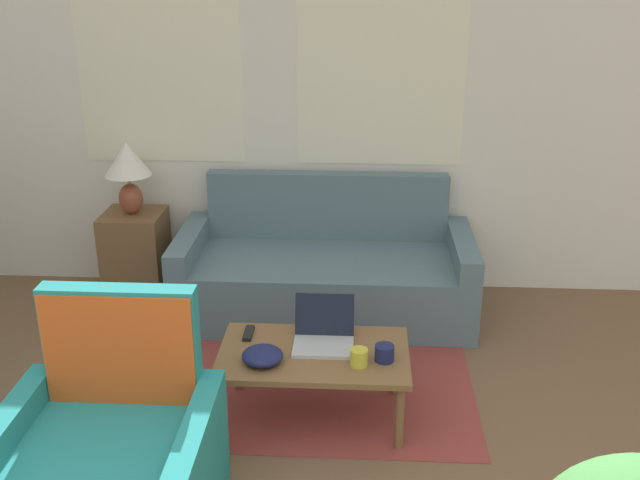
{
  "coord_description": "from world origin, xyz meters",
  "views": [
    {
      "loc": [
        0.53,
        -1.35,
        2.24
      ],
      "look_at": [
        0.31,
        2.52,
        0.75
      ],
      "focal_mm": 42.0,
      "sensor_mm": 36.0,
      "label": 1
    }
  ],
  "objects_px": {
    "coffee_table": "(314,359)",
    "cup_yellow": "(359,357)",
    "table_lamp": "(128,167)",
    "laptop": "(324,335)",
    "snack_bowl": "(262,356)",
    "couch": "(325,273)",
    "armchair": "(109,468)",
    "tv_remote": "(249,333)",
    "cup_navy": "(384,353)"
  },
  "relations": [
    {
      "from": "cup_navy",
      "to": "laptop",
      "type": "bearing_deg",
      "value": 153.93
    },
    {
      "from": "laptop",
      "to": "tv_remote",
      "type": "bearing_deg",
      "value": 169.67
    },
    {
      "from": "table_lamp",
      "to": "tv_remote",
      "type": "relative_size",
      "value": 3.24
    },
    {
      "from": "table_lamp",
      "to": "cup_navy",
      "type": "distance_m",
      "value": 2.27
    },
    {
      "from": "laptop",
      "to": "snack_bowl",
      "type": "distance_m",
      "value": 0.35
    },
    {
      "from": "laptop",
      "to": "tv_remote",
      "type": "xyz_separation_m",
      "value": [
        -0.4,
        0.07,
        -0.04
      ]
    },
    {
      "from": "table_lamp",
      "to": "snack_bowl",
      "type": "height_order",
      "value": "table_lamp"
    },
    {
      "from": "coffee_table",
      "to": "cup_navy",
      "type": "bearing_deg",
      "value": -10.46
    },
    {
      "from": "couch",
      "to": "cup_navy",
      "type": "bearing_deg",
      "value": -75.03
    },
    {
      "from": "table_lamp",
      "to": "cup_navy",
      "type": "xyz_separation_m",
      "value": [
        1.66,
        -1.46,
        -0.51
      ]
    },
    {
      "from": "armchair",
      "to": "snack_bowl",
      "type": "distance_m",
      "value": 0.89
    },
    {
      "from": "armchair",
      "to": "cup_yellow",
      "type": "bearing_deg",
      "value": 34.28
    },
    {
      "from": "armchair",
      "to": "table_lamp",
      "type": "bearing_deg",
      "value": 103.36
    },
    {
      "from": "table_lamp",
      "to": "laptop",
      "type": "relative_size",
      "value": 1.61
    },
    {
      "from": "couch",
      "to": "tv_remote",
      "type": "height_order",
      "value": "couch"
    },
    {
      "from": "couch",
      "to": "snack_bowl",
      "type": "distance_m",
      "value": 1.41
    },
    {
      "from": "table_lamp",
      "to": "coffee_table",
      "type": "height_order",
      "value": "table_lamp"
    },
    {
      "from": "table_lamp",
      "to": "coffee_table",
      "type": "xyz_separation_m",
      "value": [
        1.31,
        -1.4,
        -0.59
      ]
    },
    {
      "from": "coffee_table",
      "to": "tv_remote",
      "type": "xyz_separation_m",
      "value": [
        -0.35,
        0.16,
        0.05
      ]
    },
    {
      "from": "table_lamp",
      "to": "laptop",
      "type": "xyz_separation_m",
      "value": [
        1.36,
        -1.32,
        -0.49
      ]
    },
    {
      "from": "laptop",
      "to": "coffee_table",
      "type": "bearing_deg",
      "value": -118.52
    },
    {
      "from": "coffee_table",
      "to": "cup_yellow",
      "type": "height_order",
      "value": "cup_yellow"
    },
    {
      "from": "couch",
      "to": "armchair",
      "type": "distance_m",
      "value": 2.22
    },
    {
      "from": "laptop",
      "to": "cup_navy",
      "type": "relative_size",
      "value": 3.17
    },
    {
      "from": "couch",
      "to": "armchair",
      "type": "xyz_separation_m",
      "value": [
        -0.78,
        -2.07,
        0.01
      ]
    },
    {
      "from": "table_lamp",
      "to": "cup_yellow",
      "type": "height_order",
      "value": "table_lamp"
    },
    {
      "from": "coffee_table",
      "to": "laptop",
      "type": "relative_size",
      "value": 3.14
    },
    {
      "from": "coffee_table",
      "to": "laptop",
      "type": "distance_m",
      "value": 0.13
    },
    {
      "from": "laptop",
      "to": "cup_navy",
      "type": "height_order",
      "value": "laptop"
    },
    {
      "from": "coffee_table",
      "to": "laptop",
      "type": "xyz_separation_m",
      "value": [
        0.05,
        0.08,
        0.09
      ]
    },
    {
      "from": "couch",
      "to": "snack_bowl",
      "type": "relative_size",
      "value": 9.46
    },
    {
      "from": "armchair",
      "to": "table_lamp",
      "type": "relative_size",
      "value": 1.94
    },
    {
      "from": "couch",
      "to": "coffee_table",
      "type": "xyz_separation_m",
      "value": [
        0.01,
        -1.27,
        0.08
      ]
    },
    {
      "from": "snack_bowl",
      "to": "tv_remote",
      "type": "xyz_separation_m",
      "value": [
        -0.11,
        0.28,
        -0.03
      ]
    },
    {
      "from": "cup_navy",
      "to": "tv_remote",
      "type": "relative_size",
      "value": 0.64
    },
    {
      "from": "armchair",
      "to": "couch",
      "type": "bearing_deg",
      "value": 69.29
    },
    {
      "from": "laptop",
      "to": "cup_yellow",
      "type": "relative_size",
      "value": 3.48
    },
    {
      "from": "snack_bowl",
      "to": "couch",
      "type": "bearing_deg",
      "value": 80.34
    },
    {
      "from": "coffee_table",
      "to": "cup_yellow",
      "type": "relative_size",
      "value": 10.95
    },
    {
      "from": "coffee_table",
      "to": "cup_navy",
      "type": "height_order",
      "value": "cup_navy"
    },
    {
      "from": "table_lamp",
      "to": "tv_remote",
      "type": "height_order",
      "value": "table_lamp"
    },
    {
      "from": "armchair",
      "to": "coffee_table",
      "type": "height_order",
      "value": "armchair"
    },
    {
      "from": "couch",
      "to": "snack_bowl",
      "type": "bearing_deg",
      "value": -99.66
    },
    {
      "from": "snack_bowl",
      "to": "coffee_table",
      "type": "bearing_deg",
      "value": 26.27
    },
    {
      "from": "laptop",
      "to": "cup_navy",
      "type": "xyz_separation_m",
      "value": [
        0.3,
        -0.15,
        -0.01
      ]
    },
    {
      "from": "armchair",
      "to": "laptop",
      "type": "bearing_deg",
      "value": 46.92
    },
    {
      "from": "couch",
      "to": "armchair",
      "type": "height_order",
      "value": "armchair"
    },
    {
      "from": "cup_navy",
      "to": "snack_bowl",
      "type": "height_order",
      "value": "cup_navy"
    },
    {
      "from": "couch",
      "to": "laptop",
      "type": "height_order",
      "value": "couch"
    },
    {
      "from": "table_lamp",
      "to": "snack_bowl",
      "type": "distance_m",
      "value": 1.93
    }
  ]
}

